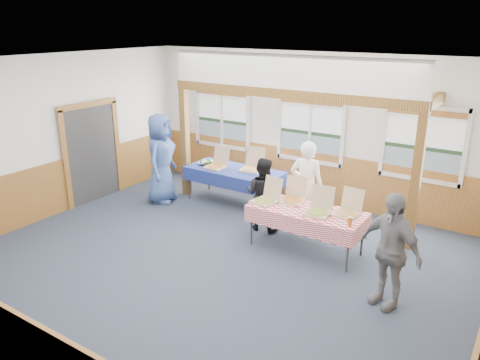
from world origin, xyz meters
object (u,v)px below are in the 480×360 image
at_px(woman_white, 306,186).
at_px(woman_black, 262,194).
at_px(man_blue, 161,158).
at_px(person_grey, 390,250).
at_px(table_left, 234,172).
at_px(table_right, 306,212).

xyz_separation_m(woman_white, woman_black, (-0.69, -0.42, -0.16)).
bearing_deg(man_blue, woman_black, -110.22).
height_order(man_blue, person_grey, man_blue).
xyz_separation_m(woman_black, man_blue, (-2.59, 0.07, 0.27)).
bearing_deg(table_left, person_grey, -41.72).
height_order(woman_white, man_blue, man_blue).
bearing_deg(man_blue, woman_white, -102.60).
xyz_separation_m(table_right, man_blue, (-3.66, 0.41, 0.27)).
distance_m(woman_white, man_blue, 3.31).
height_order(table_left, table_right, same).
xyz_separation_m(table_left, woman_white, (1.90, -0.44, 0.16)).
height_order(table_left, woman_black, woman_black).
relative_size(table_left, man_blue, 1.17).
relative_size(table_right, person_grey, 1.26).
distance_m(table_right, person_grey, 1.87).
relative_size(man_blue, person_grey, 1.17).
bearing_deg(woman_white, man_blue, -4.84).
xyz_separation_m(woman_white, person_grey, (2.03, -1.63, -0.04)).
height_order(table_right, person_grey, person_grey).
bearing_deg(person_grey, woman_white, 164.28).
height_order(table_left, person_grey, person_grey).
distance_m(woman_black, person_grey, 2.98).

